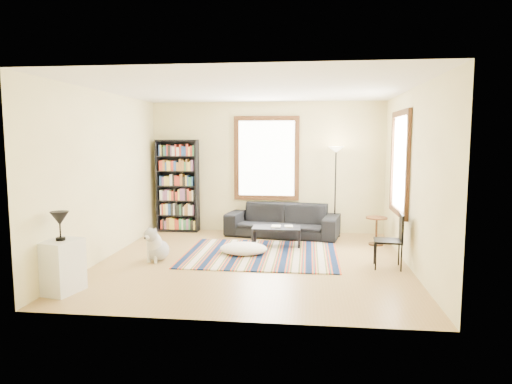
# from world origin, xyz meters

# --- Properties ---
(floor) EXTENTS (5.00, 5.00, 0.10)m
(floor) POSITION_xyz_m (0.00, 0.00, -0.05)
(floor) COLOR #A7814C
(floor) RESTS_ON ground
(ceiling) EXTENTS (5.00, 5.00, 0.10)m
(ceiling) POSITION_xyz_m (0.00, 0.00, 2.85)
(ceiling) COLOR white
(ceiling) RESTS_ON floor
(wall_back) EXTENTS (5.00, 0.10, 2.80)m
(wall_back) POSITION_xyz_m (0.00, 2.55, 1.40)
(wall_back) COLOR #F8EBA7
(wall_back) RESTS_ON floor
(wall_front) EXTENTS (5.00, 0.10, 2.80)m
(wall_front) POSITION_xyz_m (0.00, -2.55, 1.40)
(wall_front) COLOR #F8EBA7
(wall_front) RESTS_ON floor
(wall_left) EXTENTS (0.10, 5.00, 2.80)m
(wall_left) POSITION_xyz_m (-2.55, 0.00, 1.40)
(wall_left) COLOR #F8EBA7
(wall_left) RESTS_ON floor
(wall_right) EXTENTS (0.10, 5.00, 2.80)m
(wall_right) POSITION_xyz_m (2.55, 0.00, 1.40)
(wall_right) COLOR #F8EBA7
(wall_right) RESTS_ON floor
(window_back) EXTENTS (1.20, 0.06, 1.60)m
(window_back) POSITION_xyz_m (0.00, 2.47, 1.60)
(window_back) COLOR white
(window_back) RESTS_ON wall_back
(window_right) EXTENTS (0.06, 1.20, 1.60)m
(window_right) POSITION_xyz_m (2.47, 0.80, 1.60)
(window_right) COLOR white
(window_right) RESTS_ON wall_right
(rug) EXTENTS (2.65, 2.12, 0.02)m
(rug) POSITION_xyz_m (0.09, 0.46, 0.01)
(rug) COLOR #0B1A3A
(rug) RESTS_ON floor
(sofa) EXTENTS (2.43, 1.31, 0.67)m
(sofa) POSITION_xyz_m (0.38, 2.05, 0.34)
(sofa) COLOR black
(sofa) RESTS_ON floor
(bookshelf) EXTENTS (0.90, 0.30, 2.00)m
(bookshelf) POSITION_xyz_m (-1.93, 2.32, 1.00)
(bookshelf) COLOR black
(bookshelf) RESTS_ON floor
(coffee_table) EXTENTS (1.00, 0.72, 0.36)m
(coffee_table) POSITION_xyz_m (0.31, 1.17, 0.18)
(coffee_table) COLOR black
(coffee_table) RESTS_ON floor
(book_a) EXTENTS (0.18, 0.25, 0.02)m
(book_a) POSITION_xyz_m (0.21, 1.17, 0.37)
(book_a) COLOR beige
(book_a) RESTS_ON coffee_table
(book_b) EXTENTS (0.23, 0.17, 0.02)m
(book_b) POSITION_xyz_m (0.46, 1.22, 0.37)
(book_b) COLOR beige
(book_b) RESTS_ON coffee_table
(floor_cushion) EXTENTS (0.83, 0.63, 0.21)m
(floor_cushion) POSITION_xyz_m (-0.21, 0.45, 0.10)
(floor_cushion) COLOR white
(floor_cushion) RESTS_ON floor
(floor_lamp) EXTENTS (0.30, 0.30, 1.86)m
(floor_lamp) POSITION_xyz_m (1.45, 2.15, 0.93)
(floor_lamp) COLOR black
(floor_lamp) RESTS_ON floor
(side_table) EXTENTS (0.50, 0.50, 0.54)m
(side_table) POSITION_xyz_m (2.20, 1.45, 0.27)
(side_table) COLOR #4B2812
(side_table) RESTS_ON floor
(folding_chair) EXTENTS (0.45, 0.43, 0.86)m
(folding_chair) POSITION_xyz_m (2.15, -0.11, 0.43)
(folding_chair) COLOR black
(folding_chair) RESTS_ON floor
(white_cabinet) EXTENTS (0.48, 0.57, 0.70)m
(white_cabinet) POSITION_xyz_m (-2.30, -1.80, 0.35)
(white_cabinet) COLOR white
(white_cabinet) RESTS_ON floor
(table_lamp) EXTENTS (0.28, 0.28, 0.38)m
(table_lamp) POSITION_xyz_m (-2.30, -1.80, 0.89)
(table_lamp) COLOR black
(table_lamp) RESTS_ON white_cabinet
(dog) EXTENTS (0.55, 0.66, 0.57)m
(dog) POSITION_xyz_m (-1.57, -0.10, 0.28)
(dog) COLOR silver
(dog) RESTS_ON floor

